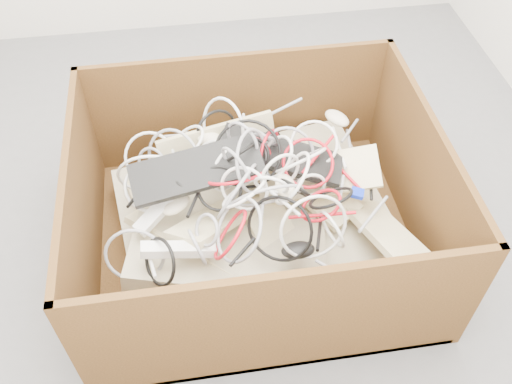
{
  "coord_description": "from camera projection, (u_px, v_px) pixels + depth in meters",
  "views": [
    {
      "loc": [
        -0.21,
        -1.57,
        1.86
      ],
      "look_at": [
        -0.0,
        -0.19,
        0.3
      ],
      "focal_mm": 39.46,
      "sensor_mm": 36.0,
      "label": 1
    }
  ],
  "objects": [
    {
      "name": "power_strip_right",
      "position": [
        178.0,
        249.0,
        1.87
      ],
      "size": [
        0.25,
        0.06,
        0.08
      ],
      "primitive_type": "cube",
      "rotation": [
        -0.1,
        0.17,
        -0.01
      ],
      "color": "white",
      "rests_on": "keyboard_pile"
    },
    {
      "name": "power_strip_left",
      "position": [
        164.0,
        204.0,
        2.0
      ],
      "size": [
        0.23,
        0.22,
        0.11
      ],
      "primitive_type": "cube",
      "rotation": [
        0.14,
        -0.26,
        0.72
      ],
      "color": "white",
      "rests_on": "keyboard_pile"
    },
    {
      "name": "cardboard_box",
      "position": [
        252.0,
        224.0,
        2.2
      ],
      "size": [
        1.3,
        1.08,
        0.58
      ],
      "color": "#35220D",
      "rests_on": "ground"
    },
    {
      "name": "mice_scatter",
      "position": [
        261.0,
        193.0,
        2.02
      ],
      "size": [
        0.81,
        0.83,
        0.17
      ],
      "color": "beige",
      "rests_on": "keyboard_pile"
    },
    {
      "name": "vga_plug",
      "position": [
        357.0,
        193.0,
        2.01
      ],
      "size": [
        0.06,
        0.06,
        0.03
      ],
      "primitive_type": "cube",
      "rotation": [
        0.09,
        0.14,
        -0.36
      ],
      "color": "#0C24BB",
      "rests_on": "keyboard_pile"
    },
    {
      "name": "cable_tangle",
      "position": [
        242.0,
        179.0,
        1.99
      ],
      "size": [
        1.07,
        0.87,
        0.45
      ],
      "color": "gray",
      "rests_on": "keyboard_pile"
    },
    {
      "name": "ground",
      "position": [
        250.0,
        207.0,
        2.44
      ],
      "size": [
        3.0,
        3.0,
        0.0
      ],
      "primitive_type": "plane",
      "color": "#5A5A5D",
      "rests_on": "ground"
    },
    {
      "name": "keyboard_pile",
      "position": [
        258.0,
        193.0,
        2.11
      ],
      "size": [
        1.08,
        0.77,
        0.41
      ],
      "color": "beige",
      "rests_on": "cardboard_box"
    }
  ]
}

